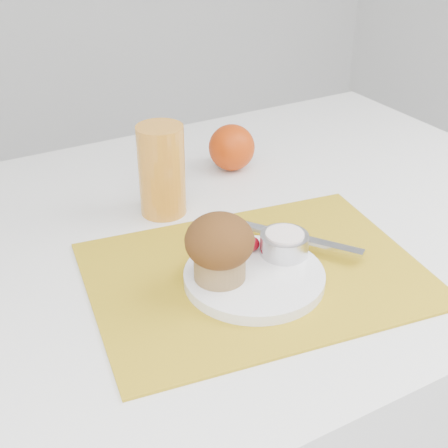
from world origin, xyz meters
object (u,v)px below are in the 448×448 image
table (214,405)px  plate (254,277)px  muffin (220,246)px  juice_glass (162,171)px  orange (232,148)px

table → plate: 0.42m
muffin → plate: bearing=-15.9°
juice_glass → muffin: bearing=-95.8°
plate → orange: (0.15, 0.32, 0.03)m
orange → juice_glass: 0.19m
muffin → orange: bearing=57.7°
orange → muffin: muffin is taller
juice_glass → muffin: juice_glass is taller
plate → muffin: bearing=164.1°
orange → juice_glass: juice_glass is taller
juice_glass → plate: bearing=-84.8°
plate → muffin: muffin is taller
orange → juice_glass: size_ratio=0.57×
table → orange: orange is taller
table → juice_glass: size_ratio=8.40×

